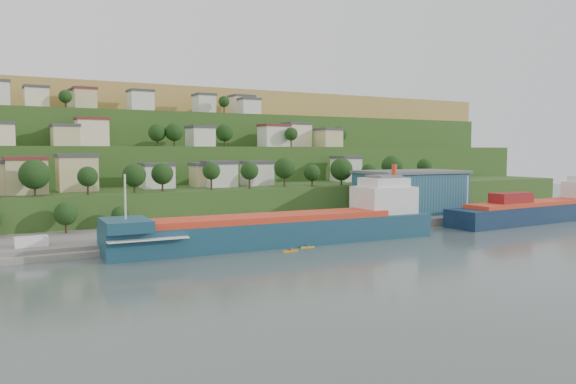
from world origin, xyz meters
TOP-DOWN VIEW (x-y plane):
  - ground at (0.00, 0.00)m, footprint 500.00×500.00m
  - quay at (20.00, 28.00)m, footprint 220.00×26.00m
  - pebble_beach at (-55.00, 22.00)m, footprint 40.00×18.00m
  - hillside at (-0.03, 168.68)m, footprint 360.00×210.41m
  - cargo_ship_near at (-4.74, 9.43)m, footprint 76.25×15.60m
  - cargo_ship_far at (79.36, 7.53)m, footprint 65.20×13.26m
  - warehouse at (47.94, 29.00)m, footprint 31.75×20.25m
  - caravan at (-56.59, 20.14)m, footprint 6.10×2.70m
  - dinghy at (-40.29, 16.74)m, footprint 4.11×2.11m
  - kayak_orange at (-9.60, 0.44)m, footprint 3.53×0.63m
  - kayak_yellow at (-4.17, 2.47)m, footprint 3.06×1.18m

SIDE VIEW (x-z plane):
  - ground at x=0.00m, z-range 0.00..0.00m
  - quay at x=20.00m, z-range -2.00..2.00m
  - pebble_beach at x=-55.00m, z-range -1.20..1.20m
  - hillside at x=-0.03m, z-range -47.91..48.09m
  - kayak_yellow at x=-4.17m, z-range -0.15..0.60m
  - kayak_orange at x=-9.60m, z-range -0.18..0.70m
  - dinghy at x=-40.29m, z-range 1.20..1.98m
  - caravan at x=-56.59m, z-range 1.20..4.01m
  - cargo_ship_far at x=79.36m, z-range -6.03..11.59m
  - cargo_ship_near at x=-4.74m, z-range -6.63..12.84m
  - warehouse at x=47.94m, z-range 2.03..14.83m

